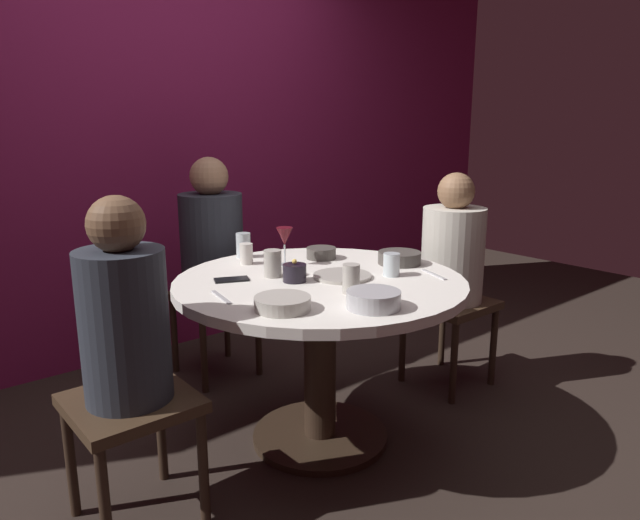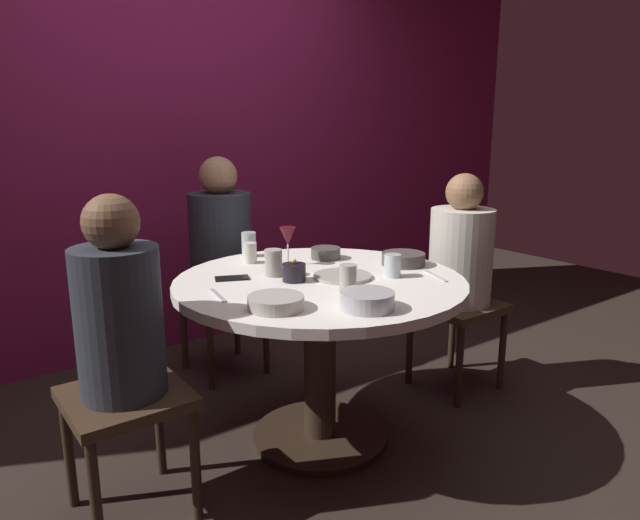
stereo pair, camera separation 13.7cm
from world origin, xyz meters
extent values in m
plane|color=#2D231E|center=(0.00, 0.00, 0.00)|extent=(8.00, 8.00, 0.00)
cube|color=maroon|center=(0.00, 1.51, 1.30)|extent=(6.00, 0.10, 2.60)
cylinder|color=white|center=(0.00, 0.00, 0.72)|extent=(1.22, 1.22, 0.04)
cylinder|color=#332319|center=(0.00, 0.00, 0.35)|extent=(0.14, 0.14, 0.70)
cylinder|color=#2D2116|center=(0.00, 0.00, 0.01)|extent=(0.60, 0.60, 0.03)
cube|color=#3F2D1E|center=(-0.84, 0.00, 0.45)|extent=(0.40, 0.40, 0.04)
cylinder|color=#2D333D|center=(-0.84, 0.00, 0.73)|extent=(0.29, 0.29, 0.51)
sphere|color=brown|center=(-0.84, 0.00, 1.07)|extent=(0.19, 0.19, 0.19)
cylinder|color=#332319|center=(-1.01, -0.17, 0.21)|extent=(0.04, 0.04, 0.43)
cylinder|color=#332319|center=(-0.67, -0.17, 0.21)|extent=(0.04, 0.04, 0.43)
cylinder|color=#332319|center=(-1.01, 0.17, 0.21)|extent=(0.04, 0.04, 0.43)
cylinder|color=#332319|center=(-0.67, 0.17, 0.21)|extent=(0.04, 0.04, 0.43)
cube|color=#3F2D1E|center=(0.00, 0.91, 0.45)|extent=(0.40, 0.40, 0.04)
cylinder|color=#2D333D|center=(0.00, 0.91, 0.74)|extent=(0.34, 0.34, 0.55)
sphere|color=tan|center=(0.00, 0.91, 1.11)|extent=(0.20, 0.20, 0.20)
cylinder|color=#332319|center=(-0.17, 1.08, 0.21)|extent=(0.04, 0.04, 0.43)
cylinder|color=#332319|center=(-0.17, 0.74, 0.21)|extent=(0.04, 0.04, 0.43)
cylinder|color=#332319|center=(0.17, 1.08, 0.21)|extent=(0.04, 0.04, 0.43)
cylinder|color=#332319|center=(0.17, 0.74, 0.21)|extent=(0.04, 0.04, 0.43)
cube|color=#3F2D1E|center=(0.89, 0.00, 0.45)|extent=(0.40, 0.40, 0.04)
cylinder|color=beige|center=(0.89, 0.00, 0.71)|extent=(0.32, 0.32, 0.49)
sphere|color=#8C6647|center=(0.89, 0.00, 1.04)|extent=(0.19, 0.19, 0.19)
cylinder|color=#332319|center=(1.06, 0.17, 0.21)|extent=(0.04, 0.04, 0.43)
cylinder|color=#332319|center=(0.72, 0.17, 0.21)|extent=(0.04, 0.04, 0.43)
cylinder|color=#332319|center=(1.06, -0.17, 0.21)|extent=(0.04, 0.04, 0.43)
cylinder|color=#332319|center=(0.72, -0.17, 0.21)|extent=(0.04, 0.04, 0.43)
cylinder|color=black|center=(-0.11, 0.03, 0.78)|extent=(0.10, 0.10, 0.07)
sphere|color=#F9D159|center=(-0.11, 0.03, 0.83)|extent=(0.02, 0.02, 0.02)
cylinder|color=silver|center=(0.02, 0.28, 0.75)|extent=(0.06, 0.06, 0.01)
cylinder|color=silver|center=(0.02, 0.28, 0.79)|extent=(0.01, 0.01, 0.09)
cone|color=maroon|center=(0.02, 0.28, 0.88)|extent=(0.08, 0.08, 0.08)
cylinder|color=#B2ADA3|center=(0.08, -0.05, 0.75)|extent=(0.25, 0.25, 0.01)
cube|color=black|center=(-0.30, 0.21, 0.75)|extent=(0.16, 0.12, 0.01)
cylinder|color=#B7B7BC|center=(-0.11, -0.42, 0.77)|extent=(0.19, 0.19, 0.06)
cylinder|color=#4C4742|center=(0.45, -0.03, 0.77)|extent=(0.20, 0.20, 0.06)
cylinder|color=#4C4742|center=(0.24, 0.28, 0.77)|extent=(0.14, 0.14, 0.05)
cylinder|color=#B2ADA3|center=(-0.36, -0.23, 0.77)|extent=(0.20, 0.20, 0.05)
cylinder|color=silver|center=(-0.03, 0.54, 0.80)|extent=(0.07, 0.07, 0.12)
cylinder|color=#B2ADA3|center=(-0.13, 0.15, 0.80)|extent=(0.07, 0.07, 0.11)
cylinder|color=silver|center=(-0.10, 0.42, 0.79)|extent=(0.06, 0.06, 0.10)
cylinder|color=#B2ADA3|center=(-0.04, -0.24, 0.80)|extent=(0.07, 0.07, 0.11)
cylinder|color=silver|center=(0.26, -0.16, 0.79)|extent=(0.07, 0.07, 0.10)
cube|color=#B7B7BC|center=(0.41, -0.27, 0.75)|extent=(0.07, 0.18, 0.01)
cube|color=#B7B7BC|center=(-0.46, 0.03, 0.75)|extent=(0.05, 0.18, 0.01)
camera|label=1|loc=(-1.49, -1.78, 1.38)|focal=32.22mm
camera|label=2|loc=(-1.38, -1.87, 1.38)|focal=32.22mm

